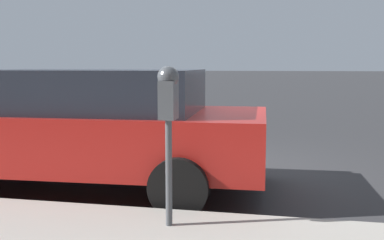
# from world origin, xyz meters

# --- Properties ---
(ground_plane) EXTENTS (220.00, 220.00, 0.00)m
(ground_plane) POSITION_xyz_m (0.00, 0.00, 0.00)
(ground_plane) COLOR #333335
(parking_meter) EXTENTS (0.21, 0.19, 1.44)m
(parking_meter) POSITION_xyz_m (-2.64, -0.05, 1.24)
(parking_meter) COLOR #4C5156
(parking_meter) RESTS_ON sidewalk
(car_red) EXTENTS (2.22, 4.76, 1.53)m
(car_red) POSITION_xyz_m (-1.13, 1.45, 0.81)
(car_red) COLOR #B21E19
(car_red) RESTS_ON ground_plane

